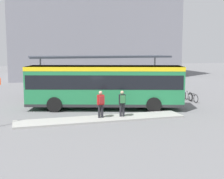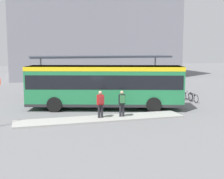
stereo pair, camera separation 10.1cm
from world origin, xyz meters
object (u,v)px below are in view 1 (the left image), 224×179
(pedestrian_waiting, at_px, (122,102))
(bicycle_white, at_px, (189,96))
(bicycle_blue, at_px, (181,95))
(potted_planter_near_shelter, at_px, (50,94))
(city_bus, at_px, (105,84))
(pedestrian_companion, at_px, (101,103))
(bicycle_black, at_px, (193,98))

(pedestrian_waiting, distance_m, bicycle_white, 9.15)
(bicycle_white, relative_size, bicycle_blue, 1.07)
(pedestrian_waiting, bearing_deg, potted_planter_near_shelter, 35.43)
(bicycle_white, bearing_deg, potted_planter_near_shelter, 87.56)
(city_bus, xyz_separation_m, bicycle_white, (7.91, 1.57, -1.47))
(pedestrian_waiting, relative_size, bicycle_blue, 1.01)
(bicycle_blue, bearing_deg, pedestrian_companion, -58.72)
(potted_planter_near_shelter, bearing_deg, pedestrian_waiting, -62.78)
(bicycle_black, relative_size, bicycle_blue, 1.02)
(city_bus, bearing_deg, potted_planter_near_shelter, 149.11)
(city_bus, height_order, pedestrian_companion, city_bus)
(pedestrian_companion, bearing_deg, pedestrian_waiting, -95.01)
(bicycle_black, bearing_deg, pedestrian_companion, 116.02)
(pedestrian_waiting, relative_size, pedestrian_companion, 0.98)
(pedestrian_waiting, xyz_separation_m, potted_planter_near_shelter, (-3.82, 7.43, -0.42))
(potted_planter_near_shelter, bearing_deg, bicycle_white, -12.34)
(bicycle_black, bearing_deg, potted_planter_near_shelter, 75.46)
(bicycle_white, bearing_deg, pedestrian_companion, 128.07)
(pedestrian_companion, height_order, bicycle_blue, pedestrian_companion)
(pedestrian_waiting, xyz_separation_m, pedestrian_companion, (-1.39, 0.04, 0.02))
(pedestrian_companion, relative_size, bicycle_white, 0.97)
(city_bus, relative_size, potted_planter_near_shelter, 9.32)
(pedestrian_waiting, bearing_deg, city_bus, 12.05)
(city_bus, distance_m, bicycle_blue, 8.09)
(pedestrian_waiting, distance_m, bicycle_black, 8.65)
(city_bus, height_order, bicycle_white, city_bus)
(city_bus, relative_size, bicycle_white, 6.53)
(pedestrian_waiting, bearing_deg, bicycle_blue, -43.98)
(bicycle_blue, bearing_deg, potted_planter_near_shelter, -100.35)
(pedestrian_companion, relative_size, bicycle_black, 1.02)
(city_bus, relative_size, bicycle_blue, 6.99)
(city_bus, bearing_deg, bicycle_blue, 35.23)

